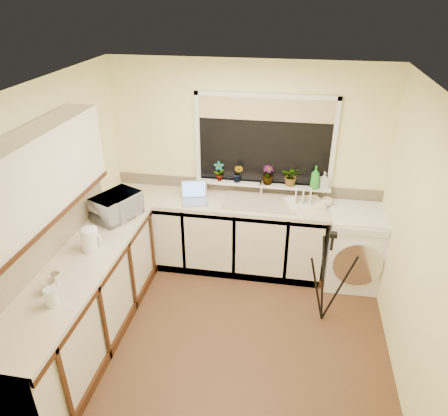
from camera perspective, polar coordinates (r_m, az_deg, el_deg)
floor at (r=4.47m, az=0.10°, el=-16.62°), size 3.20×3.20×0.00m
ceiling at (r=3.25m, az=0.14°, el=15.78°), size 3.20×3.20×0.00m
wall_back at (r=5.04m, az=3.03°, el=5.66°), size 3.20×0.00×3.20m
wall_front at (r=2.57m, az=-5.95°, el=-20.23°), size 3.20×0.00×3.20m
wall_left at (r=4.25m, az=-21.66°, el=-0.91°), size 0.00×3.00×3.00m
wall_right at (r=3.82m, az=24.57°, el=-4.88°), size 0.00×3.00×3.00m
base_cabinet_back at (r=5.18m, az=-1.18°, el=-3.51°), size 2.55×0.60×0.86m
base_cabinet_left at (r=4.33m, az=-18.26°, el=-12.43°), size 0.54×2.40×0.86m
worktop_back at (r=4.92m, az=2.49°, el=0.63°), size 3.20×0.60×0.04m
worktop_left at (r=4.06m, az=-19.20°, el=-7.56°), size 0.60×2.40×0.04m
upper_cabinet at (r=3.59m, az=-24.51°, el=3.50°), size 0.28×1.90×0.70m
splashback_left at (r=4.08m, az=-23.31°, el=-4.16°), size 0.02×2.40×0.45m
splashback_back at (r=5.13m, az=2.94°, el=2.97°), size 3.20×0.02×0.14m
window_glass at (r=4.90m, az=5.45°, el=8.94°), size 1.50×0.02×1.00m
window_blind at (r=4.76m, az=5.63°, el=13.11°), size 1.50×0.02×0.25m
windowsill at (r=5.04m, az=5.13°, el=3.20°), size 1.60×0.14×0.03m
sink at (r=4.88m, az=4.82°, el=0.78°), size 0.82×0.46×0.03m
faucet at (r=5.00m, az=5.07°, el=2.80°), size 0.03×0.03×0.24m
washing_machine at (r=5.12m, az=17.25°, el=-5.05°), size 0.65×0.63×0.91m
laptop at (r=4.92m, az=-4.00°, el=1.63°), size 0.36×0.34×0.22m
kettle at (r=4.17m, az=-17.60°, el=-4.13°), size 0.17×0.17×0.22m
dish_rack at (r=4.88m, az=10.74°, el=0.57°), size 0.48×0.41×0.06m
tripod at (r=4.41m, az=13.73°, el=-9.18°), size 0.64×0.64×1.06m
glass_jug at (r=3.63m, az=-22.28°, el=-11.04°), size 0.10×0.10×0.15m
steel_jar at (r=3.86m, az=-21.75°, el=-8.82°), size 0.08×0.08×0.10m
microwave at (r=4.66m, az=-14.27°, el=0.22°), size 0.50×0.58×0.27m
plant_a at (r=5.03m, az=-0.67°, el=4.96°), size 0.15×0.13×0.24m
plant_b at (r=5.00m, az=1.90°, el=4.69°), size 0.15×0.14×0.23m
plant_c at (r=4.97m, az=5.94°, el=4.45°), size 0.17×0.17×0.23m
plant_d at (r=4.97m, az=9.11°, el=4.30°), size 0.25×0.23×0.24m
soap_bottle_green at (r=4.94m, az=12.19°, el=4.04°), size 0.11×0.11×0.27m
soap_bottle_clear at (r=4.98m, az=13.34°, el=3.66°), size 0.12×0.12×0.20m
cup_back at (r=4.94m, az=13.70°, el=0.78°), size 0.13×0.13×0.09m
cup_left at (r=3.78m, az=-22.43°, el=-9.78°), size 0.13×0.13×0.10m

